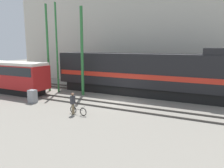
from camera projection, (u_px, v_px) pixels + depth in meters
The scene contains 12 objects.
ground_plane at pixel (115, 102), 20.68m from camera, with size 120.00×120.00×0.00m, color gray.
track_near at pixel (108, 105), 19.30m from camera, with size 60.00×1.51×0.14m.
track_far at pixel (131, 93), 24.06m from camera, with size 60.00×1.51×0.14m.
building_backdrop at pixel (154, 27), 30.20m from camera, with size 43.43×6.00×15.68m.
freight_locomotive at pixel (140, 73), 23.23m from camera, with size 18.69×3.04×5.04m.
streetcar at pixel (9, 75), 24.51m from camera, with size 9.88×2.54×3.49m.
bicycle at pixel (78, 111), 16.75m from camera, with size 1.65×0.44×0.69m.
person at pixel (73, 101), 16.71m from camera, with size 0.26×0.38×1.71m.
utility_pole_left at pixel (48, 49), 24.91m from camera, with size 0.24×0.24×9.83m.
utility_pole_center at pixel (57, 48), 24.31m from camera, with size 0.20×0.20×9.90m.
utility_pole_right at pixel (82, 52), 22.87m from camera, with size 0.30×0.30×9.23m.
signal_box at pixel (33, 96), 20.31m from camera, with size 0.70×0.60×1.20m.
Camera 1 is at (8.74, -18.08, 5.24)m, focal length 35.00 mm.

